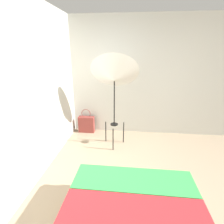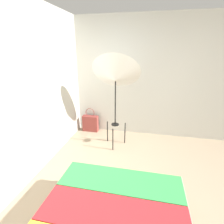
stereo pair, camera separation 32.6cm
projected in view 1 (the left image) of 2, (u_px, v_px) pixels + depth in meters
The scene contains 5 objects.
ground_plane at pixel (137, 210), 2.17m from camera, with size 14.00×14.00×0.00m, color gray.
wall_back at pixel (137, 78), 3.89m from camera, with size 8.00×0.05×2.60m.
wall_side_left at pixel (45, 88), 2.83m from camera, with size 0.05×8.00×2.60m.
photo_umbrella at pixel (114, 76), 3.23m from camera, with size 0.93×0.80×1.85m.
tote_bag at pixel (87, 124), 4.22m from camera, with size 0.37×0.14×0.58m.
Camera 1 is at (-0.13, -1.67, 1.87)m, focal length 28.00 mm.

